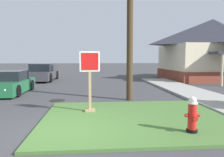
{
  "coord_description": "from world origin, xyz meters",
  "views": [
    {
      "loc": [
        0.81,
        -5.87,
        1.97
      ],
      "look_at": [
        1.61,
        3.28,
        1.13
      ],
      "focal_mm": 36.29,
      "sensor_mm": 36.0,
      "label": 1
    }
  ],
  "objects_px": {
    "fire_hydrant": "(192,115)",
    "stop_sign": "(90,83)",
    "parked_sedan_green": "(10,84)",
    "pickup_truck_charcoal": "(43,74)",
    "manhole_cover": "(57,100)"
  },
  "relations": [
    {
      "from": "fire_hydrant",
      "to": "stop_sign",
      "type": "bearing_deg",
      "value": 136.14
    },
    {
      "from": "stop_sign",
      "to": "parked_sedan_green",
      "type": "distance_m",
      "value": 6.82
    },
    {
      "from": "parked_sedan_green",
      "to": "fire_hydrant",
      "type": "bearing_deg",
      "value": -46.76
    },
    {
      "from": "fire_hydrant",
      "to": "parked_sedan_green",
      "type": "bearing_deg",
      "value": 133.24
    },
    {
      "from": "pickup_truck_charcoal",
      "to": "manhole_cover",
      "type": "bearing_deg",
      "value": -74.41
    },
    {
      "from": "pickup_truck_charcoal",
      "to": "parked_sedan_green",
      "type": "bearing_deg",
      "value": -92.61
    },
    {
      "from": "stop_sign",
      "to": "manhole_cover",
      "type": "height_order",
      "value": "stop_sign"
    },
    {
      "from": "parked_sedan_green",
      "to": "pickup_truck_charcoal",
      "type": "height_order",
      "value": "pickup_truck_charcoal"
    },
    {
      "from": "parked_sedan_green",
      "to": "pickup_truck_charcoal",
      "type": "relative_size",
      "value": 0.83
    },
    {
      "from": "fire_hydrant",
      "to": "pickup_truck_charcoal",
      "type": "bearing_deg",
      "value": 114.97
    },
    {
      "from": "stop_sign",
      "to": "parked_sedan_green",
      "type": "xyz_separation_m",
      "value": [
        -4.52,
        5.08,
        -0.55
      ]
    },
    {
      "from": "manhole_cover",
      "to": "parked_sedan_green",
      "type": "distance_m",
      "value": 3.93
    },
    {
      "from": "parked_sedan_green",
      "to": "manhole_cover",
      "type": "bearing_deg",
      "value": -39.96
    },
    {
      "from": "fire_hydrant",
      "to": "manhole_cover",
      "type": "distance_m",
      "value": 6.58
    },
    {
      "from": "stop_sign",
      "to": "parked_sedan_green",
      "type": "height_order",
      "value": "stop_sign"
    }
  ]
}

